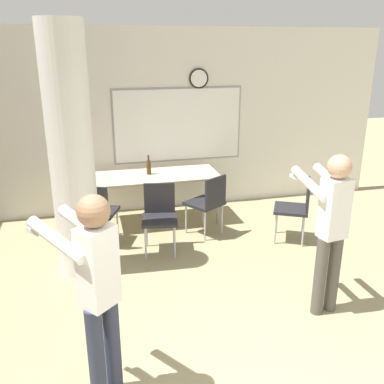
{
  "coord_description": "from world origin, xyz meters",
  "views": [
    {
      "loc": [
        -0.8,
        -1.52,
        2.54
      ],
      "look_at": [
        0.2,
        2.48,
        1.11
      ],
      "focal_mm": 40.0,
      "sensor_mm": 36.0,
      "label": 1
    }
  ],
  "objects_px": {
    "chair_table_front": "(160,213)",
    "person_playing_front": "(97,285)",
    "chair_table_right": "(208,200)",
    "chair_mid_room": "(297,205)",
    "folding_table": "(158,178)",
    "person_playing_side": "(331,223)",
    "chair_table_left": "(97,210)",
    "bottle_on_table": "(149,167)"
  },
  "relations": [
    {
      "from": "chair_table_front",
      "to": "person_playing_front",
      "type": "height_order",
      "value": "person_playing_front"
    },
    {
      "from": "chair_table_right",
      "to": "chair_mid_room",
      "type": "distance_m",
      "value": 1.19
    },
    {
      "from": "folding_table",
      "to": "person_playing_side",
      "type": "distance_m",
      "value": 2.93
    },
    {
      "from": "chair_table_front",
      "to": "chair_table_right",
      "type": "xyz_separation_m",
      "value": [
        0.73,
        0.31,
        0.0
      ]
    },
    {
      "from": "chair_table_front",
      "to": "chair_mid_room",
      "type": "xyz_separation_m",
      "value": [
        1.83,
        -0.16,
        0.0
      ]
    },
    {
      "from": "chair_table_left",
      "to": "chair_table_front",
      "type": "bearing_deg",
      "value": -22.5
    },
    {
      "from": "bottle_on_table",
      "to": "chair_table_right",
      "type": "distance_m",
      "value": 1.05
    },
    {
      "from": "person_playing_side",
      "to": "person_playing_front",
      "type": "relative_size",
      "value": 0.99
    },
    {
      "from": "folding_table",
      "to": "chair_table_right",
      "type": "xyz_separation_m",
      "value": [
        0.59,
        -0.64,
        -0.18
      ]
    },
    {
      "from": "folding_table",
      "to": "person_playing_side",
      "type": "xyz_separation_m",
      "value": [
        1.21,
        -2.66,
        0.26
      ]
    },
    {
      "from": "chair_table_front",
      "to": "chair_mid_room",
      "type": "relative_size",
      "value": 1.0
    },
    {
      "from": "bottle_on_table",
      "to": "person_playing_side",
      "type": "height_order",
      "value": "person_playing_side"
    },
    {
      "from": "chair_table_front",
      "to": "chair_mid_room",
      "type": "distance_m",
      "value": 1.83
    },
    {
      "from": "chair_mid_room",
      "to": "folding_table",
      "type": "bearing_deg",
      "value": 146.66
    },
    {
      "from": "chair_table_front",
      "to": "person_playing_side",
      "type": "distance_m",
      "value": 2.22
    },
    {
      "from": "folding_table",
      "to": "chair_mid_room",
      "type": "distance_m",
      "value": 2.03
    },
    {
      "from": "chair_table_left",
      "to": "folding_table",
      "type": "bearing_deg",
      "value": 34.86
    },
    {
      "from": "bottle_on_table",
      "to": "chair_table_front",
      "type": "xyz_separation_m",
      "value": [
        -0.02,
        -1.01,
        -0.33
      ]
    },
    {
      "from": "folding_table",
      "to": "chair_table_right",
      "type": "relative_size",
      "value": 2.05
    },
    {
      "from": "folding_table",
      "to": "bottle_on_table",
      "type": "relative_size",
      "value": 6.2
    },
    {
      "from": "folding_table",
      "to": "chair_table_left",
      "type": "distance_m",
      "value": 1.12
    },
    {
      "from": "person_playing_front",
      "to": "chair_table_left",
      "type": "bearing_deg",
      "value": 88.47
    },
    {
      "from": "chair_table_front",
      "to": "person_playing_front",
      "type": "distance_m",
      "value": 2.51
    },
    {
      "from": "folding_table",
      "to": "chair_table_right",
      "type": "bearing_deg",
      "value": -47.24
    },
    {
      "from": "folding_table",
      "to": "chair_mid_room",
      "type": "bearing_deg",
      "value": -33.34
    },
    {
      "from": "bottle_on_table",
      "to": "chair_table_right",
      "type": "height_order",
      "value": "bottle_on_table"
    },
    {
      "from": "folding_table",
      "to": "chair_table_right",
      "type": "height_order",
      "value": "chair_table_right"
    },
    {
      "from": "folding_table",
      "to": "person_playing_side",
      "type": "relative_size",
      "value": 1.11
    },
    {
      "from": "folding_table",
      "to": "chair_table_left",
      "type": "xyz_separation_m",
      "value": [
        -0.91,
        -0.63,
        -0.18
      ]
    },
    {
      "from": "folding_table",
      "to": "chair_table_left",
      "type": "height_order",
      "value": "chair_table_left"
    },
    {
      "from": "folding_table",
      "to": "chair_table_right",
      "type": "distance_m",
      "value": 0.89
    },
    {
      "from": "chair_table_left",
      "to": "chair_table_front",
      "type": "height_order",
      "value": "same"
    },
    {
      "from": "folding_table",
      "to": "chair_table_front",
      "type": "relative_size",
      "value": 2.05
    },
    {
      "from": "folding_table",
      "to": "person_playing_side",
      "type": "height_order",
      "value": "person_playing_side"
    },
    {
      "from": "chair_mid_room",
      "to": "chair_table_right",
      "type": "bearing_deg",
      "value": 156.78
    },
    {
      "from": "chair_table_left",
      "to": "chair_table_right",
      "type": "height_order",
      "value": "same"
    },
    {
      "from": "chair_table_left",
      "to": "chair_mid_room",
      "type": "bearing_deg",
      "value": -10.45
    },
    {
      "from": "person_playing_side",
      "to": "person_playing_front",
      "type": "xyz_separation_m",
      "value": [
        -2.18,
        -0.61,
        0.01
      ]
    },
    {
      "from": "bottle_on_table",
      "to": "person_playing_front",
      "type": "relative_size",
      "value": 0.18
    },
    {
      "from": "bottle_on_table",
      "to": "person_playing_front",
      "type": "height_order",
      "value": "person_playing_front"
    },
    {
      "from": "chair_table_front",
      "to": "chair_table_right",
      "type": "relative_size",
      "value": 1.0
    },
    {
      "from": "chair_table_left",
      "to": "chair_table_right",
      "type": "distance_m",
      "value": 1.5
    }
  ]
}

